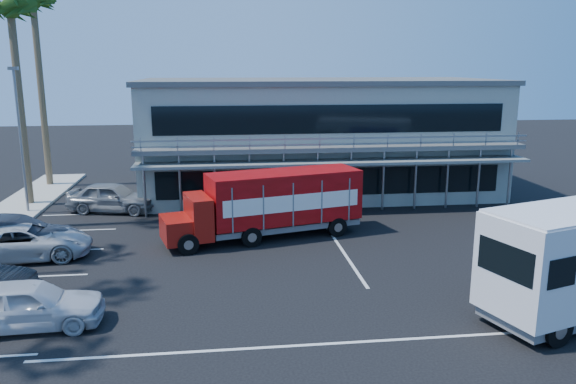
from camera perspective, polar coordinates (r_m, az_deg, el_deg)
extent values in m
plane|color=black|center=(22.89, 1.95, -8.13)|extent=(120.00, 120.00, 0.00)
cube|color=gray|center=(36.97, 3.01, 5.49)|extent=(22.00, 10.00, 7.00)
cube|color=#515454|center=(36.69, 3.08, 11.16)|extent=(22.40, 10.40, 0.30)
cube|color=#515454|center=(31.51, 4.77, 4.39)|extent=(22.00, 1.20, 0.25)
cube|color=gray|center=(30.91, 4.99, 5.16)|extent=(22.00, 0.08, 0.90)
cube|color=slate|center=(31.33, 4.85, 3.04)|extent=(22.00, 1.80, 0.15)
cube|color=black|center=(32.42, 4.50, 1.04)|extent=(20.00, 0.06, 1.60)
cube|color=black|center=(31.88, 4.61, 7.39)|extent=(20.00, 0.06, 1.60)
cylinder|color=brown|center=(36.06, -25.49, 7.30)|extent=(0.44, 0.44, 11.00)
sphere|color=#1E4914|center=(36.09, -26.39, 16.32)|extent=(1.10, 1.10, 1.10)
cylinder|color=brown|center=(41.39, -23.72, 8.70)|extent=(0.44, 0.44, 12.00)
sphere|color=#1E4914|center=(41.53, -24.51, 17.24)|extent=(1.10, 1.10, 1.10)
cylinder|color=gray|center=(34.16, -25.49, 4.52)|extent=(0.14, 0.14, 8.00)
cube|color=gray|center=(33.91, -26.14, 11.21)|extent=(0.50, 0.25, 0.18)
cube|color=maroon|center=(25.91, -11.21, -3.74)|extent=(1.76, 2.32, 1.10)
cube|color=maroon|center=(25.96, -9.08, -2.46)|extent=(1.47, 2.44, 1.92)
cube|color=black|center=(25.82, -9.12, -1.29)|extent=(0.54, 1.89, 0.64)
cube|color=#B10A0E|center=(27.00, -0.40, -0.41)|extent=(7.65, 4.08, 2.38)
cube|color=slate|center=(27.36, -0.40, -3.30)|extent=(7.57, 3.75, 0.27)
cube|color=white|center=(25.99, 0.53, -1.14)|extent=(6.51, 1.75, 0.78)
cube|color=white|center=(28.07, -1.26, -0.09)|extent=(6.51, 1.75, 0.78)
cylinder|color=black|center=(25.14, -10.12, -5.25)|extent=(0.99, 0.51, 0.95)
cylinder|color=black|center=(27.03, -11.00, -4.00)|extent=(0.99, 0.51, 0.95)
cylinder|color=black|center=(25.84, -3.75, -4.57)|extent=(0.99, 0.51, 0.95)
cylinder|color=black|center=(27.68, -5.04, -3.41)|extent=(0.99, 0.51, 0.95)
cylinder|color=black|center=(27.45, 5.01, -3.55)|extent=(0.99, 0.51, 0.95)
cylinder|color=black|center=(29.19, 3.23, -2.53)|extent=(0.99, 0.51, 0.95)
cube|color=black|center=(18.05, 21.23, -6.51)|extent=(0.72, 2.07, 1.04)
cube|color=#2C0B68|center=(22.36, 27.20, -3.72)|extent=(3.77, 1.25, 1.65)
cylinder|color=black|center=(18.82, 25.68, -12.51)|extent=(1.09, 0.59, 1.05)
cylinder|color=black|center=(20.21, 20.56, -10.29)|extent=(1.09, 0.59, 1.05)
imported|color=silver|center=(19.83, -24.87, -10.32)|extent=(4.68, 2.04, 1.57)
imported|color=silver|center=(26.64, -25.04, -4.64)|extent=(5.65, 3.15, 1.49)
imported|color=#303540|center=(27.72, -25.99, -3.88)|extent=(5.90, 2.64, 1.68)
imported|color=gray|center=(33.32, -17.40, -0.51)|extent=(5.32, 3.10, 1.70)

